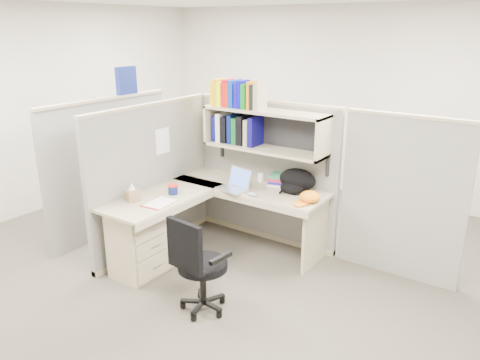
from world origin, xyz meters
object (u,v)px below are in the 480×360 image
Objects in this scene: snack_canister at (173,189)px; task_chair at (200,279)px; laptop at (232,180)px; desk at (170,228)px; backpack at (295,181)px.

task_chair is at bearing -36.62° from snack_canister.
task_chair is (0.43, -1.10, -0.52)m from laptop.
snack_canister is 1.18m from task_chair.
laptop is 3.05× the size of snack_canister.
task_chair is at bearing -31.19° from desk.
snack_canister is (-0.44, -0.46, -0.06)m from laptop.
snack_canister reaches higher than desk.
snack_canister is at bearing 143.38° from task_chair.
backpack is at bearing 37.89° from snack_canister.
snack_canister is at bearing 119.64° from desk.
desk is 16.49× the size of snack_canister.
laptop is at bearing 46.20° from snack_canister.
snack_canister is (-0.10, 0.18, 0.34)m from desk.
backpack is at bearing 46.94° from desk.
laptop reaches higher than snack_canister.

